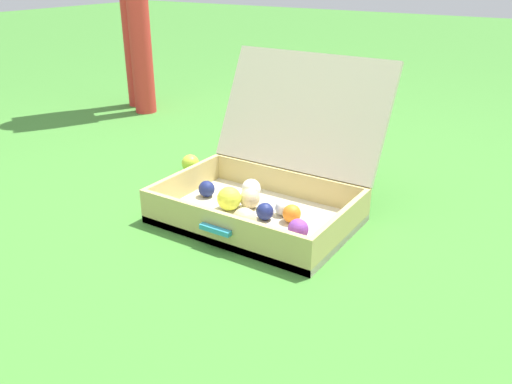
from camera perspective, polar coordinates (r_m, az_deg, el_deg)
The scene contains 3 objects.
ground_plane at distance 1.81m, azimuth -4.04°, elevation -3.33°, with size 16.00×16.00×0.00m, color #3D7A2D.
open_suitcase at distance 1.84m, azimuth 1.40°, elevation 1.06°, with size 0.64×0.65×0.51m.
stray_ball_on_grass at distance 2.25m, azimuth -7.07°, elevation 3.10°, with size 0.07×0.07×0.07m, color #CCDB38.
Camera 1 is at (0.98, -1.28, 0.82)m, focal length 37.20 mm.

